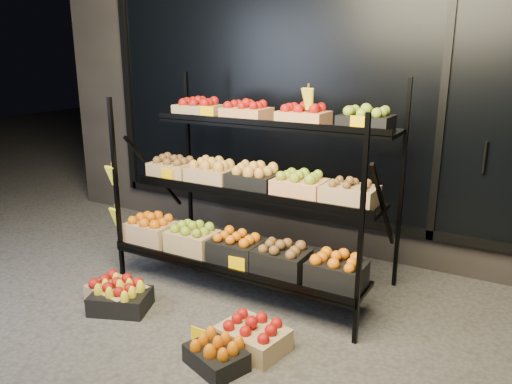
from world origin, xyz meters
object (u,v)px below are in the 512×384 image
Objects in this scene: floor_crate_left at (117,292)px; display_rack at (250,191)px; floor_crate_midright at (253,335)px; floor_crate_midleft at (121,298)px.

display_rack is at bearing 57.20° from floor_crate_left.
floor_crate_left is at bearing -170.03° from floor_crate_midright.
floor_crate_left is 0.96× the size of floor_crate_midright.
floor_crate_midleft is 1.05× the size of floor_crate_midright.
floor_crate_left and floor_crate_midleft have the same top height.
display_rack is 4.66× the size of floor_crate_midright.
floor_crate_midright is at bearing -58.65° from display_rack.
floor_crate_left is 0.11m from floor_crate_midleft.
floor_crate_midleft is (-0.60, -0.86, -0.69)m from display_rack.
floor_crate_left is at bearing 126.89° from floor_crate_midleft.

